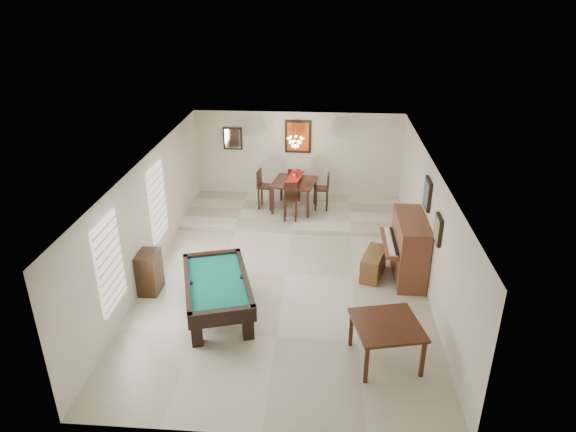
# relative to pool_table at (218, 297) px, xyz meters

# --- Properties ---
(ground_plane) EXTENTS (6.00, 9.00, 0.02)m
(ground_plane) POSITION_rel_pool_table_xyz_m (1.21, 1.58, -0.38)
(ground_plane) COLOR beige
(wall_back) EXTENTS (6.00, 0.04, 2.60)m
(wall_back) POSITION_rel_pool_table_xyz_m (1.21, 6.08, 0.93)
(wall_back) COLOR silver
(wall_back) RESTS_ON ground_plane
(wall_front) EXTENTS (6.00, 0.04, 2.60)m
(wall_front) POSITION_rel_pool_table_xyz_m (1.21, -2.92, 0.93)
(wall_front) COLOR silver
(wall_front) RESTS_ON ground_plane
(wall_left) EXTENTS (0.04, 9.00, 2.60)m
(wall_left) POSITION_rel_pool_table_xyz_m (-1.79, 1.58, 0.93)
(wall_left) COLOR silver
(wall_left) RESTS_ON ground_plane
(wall_right) EXTENTS (0.04, 9.00, 2.60)m
(wall_right) POSITION_rel_pool_table_xyz_m (4.21, 1.58, 0.93)
(wall_right) COLOR silver
(wall_right) RESTS_ON ground_plane
(ceiling) EXTENTS (6.00, 9.00, 0.04)m
(ceiling) POSITION_rel_pool_table_xyz_m (1.21, 1.58, 2.23)
(ceiling) COLOR white
(ceiling) RESTS_ON wall_back
(dining_step) EXTENTS (6.00, 2.50, 0.12)m
(dining_step) POSITION_rel_pool_table_xyz_m (1.21, 4.83, -0.31)
(dining_step) COLOR beige
(dining_step) RESTS_ON ground_plane
(window_left_front) EXTENTS (0.06, 1.00, 1.70)m
(window_left_front) POSITION_rel_pool_table_xyz_m (-1.76, -0.62, 1.03)
(window_left_front) COLOR white
(window_left_front) RESTS_ON wall_left
(window_left_rear) EXTENTS (0.06, 1.00, 1.70)m
(window_left_rear) POSITION_rel_pool_table_xyz_m (-1.76, 2.18, 1.03)
(window_left_rear) COLOR white
(window_left_rear) RESTS_ON wall_left
(pool_table) EXTENTS (1.78, 2.46, 0.74)m
(pool_table) POSITION_rel_pool_table_xyz_m (0.00, 0.00, 0.00)
(pool_table) COLOR black
(pool_table) RESTS_ON ground_plane
(square_table) EXTENTS (1.31, 1.31, 0.75)m
(square_table) POSITION_rel_pool_table_xyz_m (3.12, -1.15, 0.01)
(square_table) COLOR #36190D
(square_table) RESTS_ON ground_plane
(upright_piano) EXTENTS (0.93, 1.65, 1.38)m
(upright_piano) POSITION_rel_pool_table_xyz_m (3.73, 1.72, 0.32)
(upright_piano) COLOR brown
(upright_piano) RESTS_ON ground_plane
(piano_bench) EXTENTS (0.66, 1.06, 0.55)m
(piano_bench) POSITION_rel_pool_table_xyz_m (3.14, 1.69, -0.09)
(piano_bench) COLOR brown
(piano_bench) RESTS_ON ground_plane
(apothecary_chest) EXTENTS (0.40, 0.60, 0.90)m
(apothecary_chest) POSITION_rel_pool_table_xyz_m (-1.57, 0.69, 0.08)
(apothecary_chest) COLOR black
(apothecary_chest) RESTS_ON ground_plane
(dining_table) EXTENTS (1.31, 1.31, 0.94)m
(dining_table) POSITION_rel_pool_table_xyz_m (1.18, 4.94, 0.22)
(dining_table) COLOR black
(dining_table) RESTS_ON dining_step
(flower_vase) EXTENTS (0.16, 0.16, 0.24)m
(flower_vase) POSITION_rel_pool_table_xyz_m (1.18, 4.94, 0.81)
(flower_vase) COLOR red
(flower_vase) RESTS_ON dining_table
(dining_chair_south) EXTENTS (0.37, 0.37, 0.99)m
(dining_chair_south) POSITION_rel_pool_table_xyz_m (1.13, 4.22, 0.25)
(dining_chair_south) COLOR black
(dining_chair_south) RESTS_ON dining_step
(dining_chair_north) EXTENTS (0.37, 0.37, 0.98)m
(dining_chair_north) POSITION_rel_pool_table_xyz_m (1.13, 5.66, 0.24)
(dining_chair_north) COLOR black
(dining_chair_north) RESTS_ON dining_step
(dining_chair_west) EXTENTS (0.46, 0.46, 1.11)m
(dining_chair_west) POSITION_rel_pool_table_xyz_m (0.38, 4.94, 0.31)
(dining_chair_west) COLOR black
(dining_chair_west) RESTS_ON dining_step
(dining_chair_east) EXTENTS (0.41, 0.41, 1.05)m
(dining_chair_east) POSITION_rel_pool_table_xyz_m (1.94, 4.99, 0.28)
(dining_chair_east) COLOR black
(dining_chair_east) RESTS_ON dining_step
(chandelier) EXTENTS (0.44, 0.44, 0.60)m
(chandelier) POSITION_rel_pool_table_xyz_m (1.21, 4.78, 1.83)
(chandelier) COLOR #FFE5B2
(chandelier) RESTS_ON ceiling
(back_painting) EXTENTS (0.75, 0.06, 0.95)m
(back_painting) POSITION_rel_pool_table_xyz_m (1.21, 6.04, 1.53)
(back_painting) COLOR #D84C14
(back_painting) RESTS_ON wall_back
(back_mirror) EXTENTS (0.55, 0.06, 0.65)m
(back_mirror) POSITION_rel_pool_table_xyz_m (-0.69, 6.04, 1.43)
(back_mirror) COLOR white
(back_mirror) RESTS_ON wall_back
(right_picture_upper) EXTENTS (0.06, 0.55, 0.65)m
(right_picture_upper) POSITION_rel_pool_table_xyz_m (4.17, 1.88, 1.53)
(right_picture_upper) COLOR slate
(right_picture_upper) RESTS_ON wall_right
(right_picture_lower) EXTENTS (0.06, 0.45, 0.55)m
(right_picture_lower) POSITION_rel_pool_table_xyz_m (4.17, 0.58, 1.33)
(right_picture_lower) COLOR gray
(right_picture_lower) RESTS_ON wall_right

